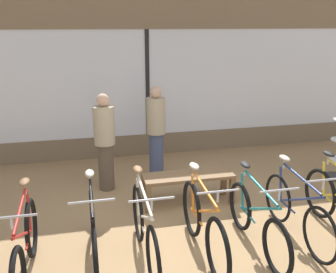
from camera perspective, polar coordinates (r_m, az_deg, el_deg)
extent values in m
plane|color=#99754C|center=(4.99, 4.46, -16.05)|extent=(24.00, 24.00, 0.00)
cube|color=#7A664C|center=(8.05, -3.03, -1.11)|extent=(12.00, 0.08, 0.45)
cube|color=white|center=(7.75, -3.17, 8.07)|extent=(12.00, 0.04, 2.15)
cube|color=#7A664C|center=(7.66, -3.35, 18.28)|extent=(12.00, 0.08, 0.60)
cube|color=black|center=(7.72, -3.14, 8.04)|extent=(0.08, 0.02, 2.15)
torus|color=black|center=(4.91, -20.12, -12.89)|extent=(0.06, 0.71, 0.71)
cylinder|color=red|center=(4.31, -21.29, -13.74)|extent=(0.03, 0.97, 0.51)
cylinder|color=red|center=(4.77, -20.46, -10.61)|extent=(0.03, 0.11, 0.49)
cylinder|color=red|center=(4.21, -21.63, -10.30)|extent=(0.03, 0.90, 0.10)
cylinder|color=red|center=(4.71, -20.44, -14.29)|extent=(0.03, 0.47, 0.03)
cylinder|color=#B2B2B7|center=(4.60, -20.92, -7.40)|extent=(0.02, 0.02, 0.14)
ellipsoid|color=brown|center=(4.57, -21.02, -6.48)|extent=(0.11, 0.22, 0.06)
cylinder|color=#B2B2B7|center=(3.78, -22.74, -12.06)|extent=(0.02, 0.02, 0.12)
cylinder|color=#ADADB2|center=(3.75, -22.84, -11.26)|extent=(0.46, 0.02, 0.02)
torus|color=black|center=(4.96, -11.45, -11.91)|extent=(0.05, 0.70, 0.70)
torus|color=black|center=(4.12, -10.95, -18.40)|extent=(0.05, 0.70, 0.70)
cylinder|color=black|center=(4.38, -11.39, -12.45)|extent=(0.03, 0.92, 0.51)
cylinder|color=black|center=(4.81, -11.60, -9.63)|extent=(0.03, 0.11, 0.49)
cylinder|color=black|center=(4.28, -11.62, -9.04)|extent=(0.03, 0.84, 0.10)
cylinder|color=black|center=(4.77, -11.35, -13.17)|extent=(0.03, 0.44, 0.03)
cylinder|color=#B2B2B7|center=(4.65, -11.81, -6.42)|extent=(0.02, 0.02, 0.14)
ellipsoid|color=#B2A893|center=(4.62, -11.87, -5.51)|extent=(0.11, 0.22, 0.06)
cylinder|color=#B2B2B7|center=(3.86, -11.50, -10.46)|extent=(0.02, 0.02, 0.12)
cylinder|color=#ADADB2|center=(3.83, -11.55, -9.67)|extent=(0.46, 0.02, 0.02)
torus|color=black|center=(4.94, -4.59, -11.47)|extent=(0.04, 0.74, 0.74)
torus|color=black|center=(4.04, -2.23, -18.49)|extent=(0.04, 0.74, 0.74)
cylinder|color=beige|center=(4.33, -3.52, -12.19)|extent=(0.03, 0.99, 0.51)
cylinder|color=beige|center=(4.79, -4.59, -9.17)|extent=(0.03, 0.11, 0.49)
cylinder|color=beige|center=(4.23, -3.65, -8.74)|extent=(0.03, 0.92, 0.10)
cylinder|color=beige|center=(4.73, -4.15, -12.83)|extent=(0.03, 0.48, 0.03)
cylinder|color=#B2B2B7|center=(4.63, -4.60, -5.93)|extent=(0.02, 0.02, 0.14)
ellipsoid|color=brown|center=(4.60, -4.63, -5.01)|extent=(0.11, 0.22, 0.06)
cylinder|color=#B2B2B7|center=(3.78, -2.51, -10.40)|extent=(0.02, 0.02, 0.12)
cylinder|color=#ADADB2|center=(3.75, -2.53, -9.58)|extent=(0.46, 0.02, 0.02)
torus|color=black|center=(5.03, 3.56, -10.88)|extent=(0.05, 0.74, 0.74)
torus|color=black|center=(4.23, 7.50, -16.91)|extent=(0.05, 0.74, 0.74)
cylinder|color=orange|center=(4.47, 5.58, -11.24)|extent=(0.03, 0.92, 0.51)
cylinder|color=orange|center=(4.89, 3.75, -8.60)|extent=(0.03, 0.11, 0.49)
cylinder|color=orange|center=(4.38, 5.56, -7.88)|extent=(0.03, 0.85, 0.10)
cylinder|color=orange|center=(4.85, 4.32, -12.06)|extent=(0.03, 0.44, 0.03)
cylinder|color=#B2B2B7|center=(4.73, 3.96, -5.42)|extent=(0.02, 0.02, 0.14)
ellipsoid|color=#B2A893|center=(4.70, 3.97, -4.52)|extent=(0.11, 0.22, 0.06)
cylinder|color=#B2B2B7|center=(3.98, 7.54, -9.11)|extent=(0.02, 0.02, 0.12)
cylinder|color=#ADADB2|center=(3.95, 7.57, -8.33)|extent=(0.46, 0.02, 0.02)
torus|color=black|center=(5.27, 10.92, -10.34)|extent=(0.06, 0.66, 0.66)
torus|color=black|center=(4.48, 16.29, -15.97)|extent=(0.06, 0.66, 0.66)
cylinder|color=#1E7A7F|center=(4.72, 13.77, -10.64)|extent=(0.03, 0.95, 0.51)
cylinder|color=#1E7A7F|center=(5.13, 11.25, -8.15)|extent=(0.03, 0.11, 0.49)
cylinder|color=#1E7A7F|center=(4.63, 13.85, -7.45)|extent=(0.03, 0.88, 0.10)
cylinder|color=#1E7A7F|center=(5.08, 11.97, -11.47)|extent=(0.03, 0.46, 0.03)
cylinder|color=#B2B2B7|center=(4.97, 11.64, -5.10)|extent=(0.02, 0.02, 0.14)
ellipsoid|color=black|center=(4.94, 11.69, -4.23)|extent=(0.11, 0.22, 0.06)
cylinder|color=#B2B2B7|center=(4.24, 16.58, -8.59)|extent=(0.02, 0.02, 0.12)
cylinder|color=#ADADB2|center=(4.21, 16.65, -7.85)|extent=(0.46, 0.02, 0.02)
torus|color=black|center=(5.58, 16.37, -8.97)|extent=(0.04, 0.68, 0.68)
torus|color=black|center=(4.85, 22.14, -13.73)|extent=(0.04, 0.68, 0.68)
cylinder|color=navy|center=(5.07, 19.53, -9.00)|extent=(0.03, 0.93, 0.51)
cylinder|color=navy|center=(5.45, 16.78, -6.87)|extent=(0.03, 0.11, 0.49)
cylinder|color=navy|center=(4.98, 19.65, -6.00)|extent=(0.03, 0.85, 0.10)
cylinder|color=navy|center=(5.41, 17.52, -9.94)|extent=(0.03, 0.45, 0.03)
cylinder|color=#B2B2B7|center=(5.31, 17.27, -3.97)|extent=(0.02, 0.02, 0.14)
ellipsoid|color=#B2A893|center=(5.28, 17.35, -3.15)|extent=(0.11, 0.22, 0.06)
cylinder|color=#B2B2B7|center=(4.63, 22.56, -6.84)|extent=(0.02, 0.02, 0.12)
cylinder|color=#ADADB2|center=(4.60, 22.64, -6.15)|extent=(0.46, 0.02, 0.02)
torus|color=black|center=(5.89, 22.13, -7.98)|extent=(0.05, 0.72, 0.72)
cylinder|color=gold|center=(5.77, 22.62, -5.97)|extent=(0.03, 0.11, 0.49)
cylinder|color=gold|center=(5.72, 23.45, -8.89)|extent=(0.03, 0.47, 0.03)
cylinder|color=#B2B2B7|center=(5.63, 23.20, -3.20)|extent=(0.02, 0.02, 0.14)
ellipsoid|color=black|center=(5.61, 23.30, -2.43)|extent=(0.11, 0.22, 0.06)
cube|color=brown|center=(5.81, 3.12, -6.01)|extent=(1.40, 0.44, 0.05)
cube|color=brown|center=(5.61, -3.00, -9.55)|extent=(0.08, 0.08, 0.43)
cube|color=brown|center=(5.95, 9.74, -8.16)|extent=(0.08, 0.08, 0.43)
cube|color=brown|center=(5.93, -3.61, -8.04)|extent=(0.08, 0.08, 0.43)
cube|color=brown|center=(6.26, 8.49, -6.82)|extent=(0.08, 0.08, 0.43)
cylinder|color=brown|center=(6.39, -9.41, -4.56)|extent=(0.28, 0.28, 0.80)
cylinder|color=tan|center=(6.16, -9.72, 1.66)|extent=(0.36, 0.36, 0.63)
sphere|color=tan|center=(6.07, -9.92, 5.50)|extent=(0.21, 0.21, 0.21)
cylinder|color=#424C6B|center=(6.86, -1.79, -2.74)|extent=(0.28, 0.28, 0.81)
cylinder|color=tan|center=(6.65, -1.85, 3.17)|extent=(0.37, 0.37, 0.64)
sphere|color=tan|center=(6.56, -1.88, 6.78)|extent=(0.21, 0.21, 0.21)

